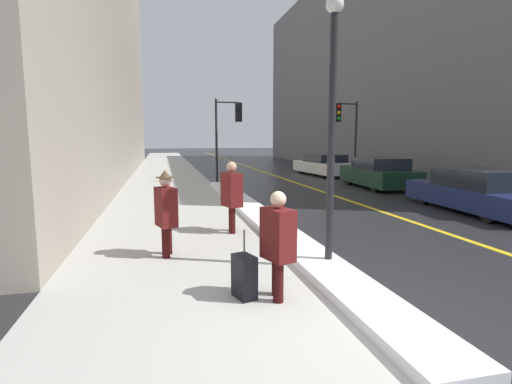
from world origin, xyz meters
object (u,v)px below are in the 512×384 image
traffic_light_near (230,123)px  traffic_light_far (345,123)px  rolling_suitcase (244,277)px  lamp_post (332,108)px  parked_car_dark_green (379,173)px  pedestrian_in_fedora (166,210)px  pedestrian_in_glasses (231,194)px  parked_car_white (324,165)px  pedestrian_trailing (278,240)px  parked_car_navy (477,192)px

traffic_light_near → traffic_light_far: 5.85m
rolling_suitcase → lamp_post: bearing=102.4°
lamp_post → rolling_suitcase: (-1.63, -0.95, -2.33)m
traffic_light_far → parked_car_dark_green: size_ratio=0.93×
lamp_post → traffic_light_far: bearing=63.5°
parked_car_dark_green → rolling_suitcase: parked_car_dark_green is taller
traffic_light_near → pedestrian_in_fedora: (-3.14, -11.77, -2.01)m
pedestrian_in_glasses → parked_car_dark_green: size_ratio=0.38×
parked_car_white → pedestrian_in_fedora: bearing=142.8°
traffic_light_far → pedestrian_in_glasses: (-7.52, -9.93, -1.99)m
pedestrian_trailing → parked_car_white: (7.67, 16.74, -0.23)m
traffic_light_near → pedestrian_in_fedora: traffic_light_near is taller
pedestrian_in_fedora → parked_car_white: (9.09, 14.39, -0.28)m
lamp_post → parked_car_navy: bearing=30.9°
pedestrian_in_glasses → parked_car_dark_green: (7.65, 6.76, -0.28)m
parked_car_dark_green → lamp_post: bearing=148.5°
pedestrian_in_fedora → parked_car_dark_green: bearing=114.6°
lamp_post → pedestrian_trailing: bearing=-138.1°
traffic_light_near → rolling_suitcase: 14.39m
pedestrian_in_glasses → lamp_post: bearing=4.1°
rolling_suitcase → parked_car_dark_green: bearing=124.5°
pedestrian_trailing → parked_car_navy: 8.92m
pedestrian_trailing → rolling_suitcase: (-0.43, 0.12, -0.52)m
lamp_post → parked_car_navy: 7.61m
parked_car_dark_green → pedestrian_in_fedora: bearing=135.0°
pedestrian_in_fedora → rolling_suitcase: pedestrian_in_fedora is taller
pedestrian_in_glasses → parked_car_navy: bearing=79.2°
traffic_light_far → parked_car_dark_green: 3.91m
pedestrian_trailing → pedestrian_in_fedora: (-1.42, 2.35, 0.05)m
pedestrian_trailing → pedestrian_in_fedora: bearing=-166.7°
parked_car_white → rolling_suitcase: bearing=149.1°
lamp_post → pedestrian_trailing: (-1.20, -1.08, -1.82)m
parked_car_dark_green → parked_car_white: (-0.03, 6.05, -0.03)m
traffic_light_far → parked_car_navy: size_ratio=0.82×
parked_car_dark_green → parked_car_white: size_ratio=0.90×
traffic_light_far → pedestrian_trailing: bearing=53.8°
pedestrian_in_glasses → parked_car_white: bearing=131.4°
traffic_light_far → rolling_suitcase: (-8.00, -13.74, -2.59)m
traffic_light_far → pedestrian_in_glasses: bearing=45.3°
traffic_light_near → parked_car_navy: traffic_light_near is taller
parked_car_dark_green → parked_car_white: 6.05m
lamp_post → parked_car_dark_green: lamp_post is taller
pedestrian_in_fedora → parked_car_navy: bearing=87.8°
pedestrian_in_fedora → parked_car_dark_green: pedestrian_in_fedora is taller
traffic_light_far → pedestrian_trailing: size_ratio=2.72×
pedestrian_in_glasses → parked_car_navy: 7.50m
pedestrian_in_fedora → pedestrian_trailing: bearing=13.3°
pedestrian_in_fedora → parked_car_navy: pedestrian_in_fedora is taller
pedestrian_in_glasses → parked_car_white: size_ratio=0.34×
parked_car_white → rolling_suitcase: (-8.10, -16.62, -0.29)m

